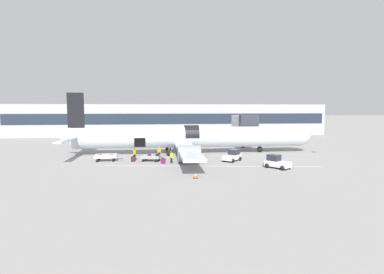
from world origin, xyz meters
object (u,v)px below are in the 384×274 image
(ground_crew_driver, at_px, (159,152))
(airplane, at_px, (188,138))
(suitcase_on_tarmac_upright, at_px, (133,159))
(ground_crew_loader_a, at_px, (135,154))
(baggage_cart_loading, at_px, (152,158))
(ground_crew_loader_b, at_px, (171,157))
(baggage_cart_queued, at_px, (106,158))
(baggage_tug_mid, at_px, (277,162))
(suitcase_on_tarmac_spare, at_px, (163,161))
(baggage_tug_lead, at_px, (232,156))

(ground_crew_driver, bearing_deg, airplane, 37.96)
(suitcase_on_tarmac_upright, bearing_deg, ground_crew_loader_a, 82.77)
(baggage_cart_loading, bearing_deg, ground_crew_loader_b, -36.43)
(airplane, distance_m, baggage_cart_queued, 13.56)
(baggage_tug_mid, relative_size, ground_crew_loader_b, 2.12)
(baggage_tug_mid, xyz_separation_m, ground_crew_loader_b, (-12.71, 4.81, 0.12))
(baggage_tug_mid, xyz_separation_m, suitcase_on_tarmac_spare, (-13.83, 4.54, -0.36))
(ground_crew_driver, bearing_deg, baggage_tug_mid, -34.11)
(ground_crew_loader_a, bearing_deg, ground_crew_driver, 32.07)
(baggage_tug_mid, height_order, suitcase_on_tarmac_spare, baggage_tug_mid)
(baggage_tug_mid, distance_m, baggage_cart_queued, 22.95)
(baggage_tug_mid, bearing_deg, baggage_cart_loading, 156.25)
(ground_crew_driver, bearing_deg, suitcase_on_tarmac_upright, -137.95)
(ground_crew_loader_b, height_order, suitcase_on_tarmac_spare, ground_crew_loader_b)
(ground_crew_loader_a, xyz_separation_m, suitcase_on_tarmac_upright, (-0.14, -1.08, -0.60))
(baggage_tug_lead, xyz_separation_m, ground_crew_loader_a, (-13.64, 1.94, 0.25))
(suitcase_on_tarmac_upright, distance_m, suitcase_on_tarmac_spare, 4.52)
(baggage_cart_queued, height_order, suitcase_on_tarmac_spare, baggage_cart_queued)
(baggage_tug_lead, bearing_deg, baggage_cart_queued, 173.64)
(airplane, relative_size, baggage_tug_lead, 12.61)
(baggage_cart_loading, height_order, suitcase_on_tarmac_spare, baggage_cart_loading)
(baggage_tug_mid, bearing_deg, ground_crew_driver, 145.89)
(ground_crew_loader_a, bearing_deg, airplane, 35.57)
(baggage_tug_lead, relative_size, baggage_cart_queued, 0.82)
(baggage_cart_loading, bearing_deg, baggage_tug_lead, -5.88)
(baggage_tug_lead, bearing_deg, ground_crew_loader_a, 171.91)
(baggage_cart_loading, bearing_deg, suitcase_on_tarmac_upright, -173.58)
(baggage_cart_loading, height_order, ground_crew_loader_a, ground_crew_loader_a)
(baggage_cart_queued, bearing_deg, suitcase_on_tarmac_upright, -16.23)
(airplane, height_order, baggage_tug_mid, airplane)
(baggage_cart_loading, bearing_deg, suitcase_on_tarmac_spare, -55.66)
(airplane, relative_size, suitcase_on_tarmac_spare, 50.39)
(baggage_tug_lead, distance_m, suitcase_on_tarmac_spare, 9.75)
(baggage_tug_mid, xyz_separation_m, suitcase_on_tarmac_upright, (-17.92, 6.46, -0.37))
(baggage_tug_lead, relative_size, baggage_cart_loading, 0.90)
(baggage_cart_loading, xyz_separation_m, ground_crew_driver, (1.01, 2.95, 0.39))
(suitcase_on_tarmac_spare, bearing_deg, suitcase_on_tarmac_upright, 154.94)
(baggage_cart_queued, xyz_separation_m, ground_crew_loader_a, (3.89, -0.01, 0.46))
(baggage_cart_loading, xyz_separation_m, ground_crew_loader_b, (2.63, -1.94, 0.39))
(ground_crew_loader_b, bearing_deg, suitcase_on_tarmac_upright, 162.47)
(baggage_tug_lead, xyz_separation_m, baggage_cart_queued, (-17.53, 1.95, -0.21))
(suitcase_on_tarmac_upright, bearing_deg, suitcase_on_tarmac_spare, -25.06)
(airplane, bearing_deg, ground_crew_driver, -142.04)
(airplane, distance_m, ground_crew_loader_b, 9.28)
(baggage_cart_loading, relative_size, suitcase_on_tarmac_upright, 4.63)
(ground_crew_loader_a, bearing_deg, baggage_tug_mid, -22.95)
(baggage_tug_lead, distance_m, baggage_cart_loading, 11.25)
(baggage_cart_loading, height_order, baggage_cart_queued, baggage_cart_loading)
(ground_crew_loader_a, relative_size, ground_crew_driver, 1.13)
(airplane, bearing_deg, baggage_cart_loading, -130.81)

